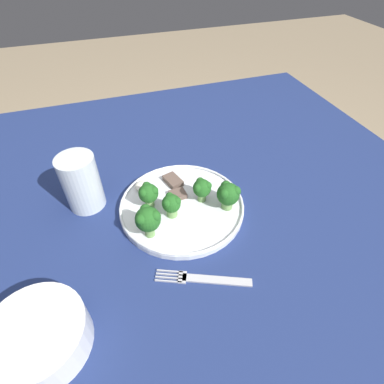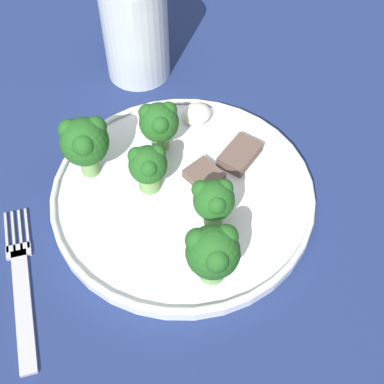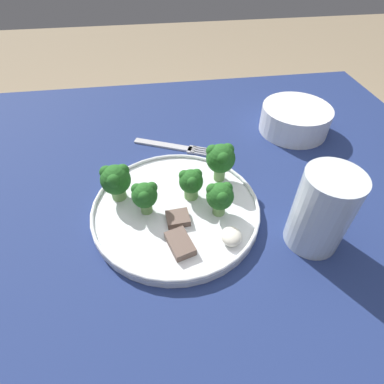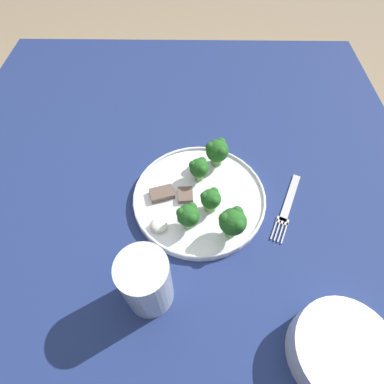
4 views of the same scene
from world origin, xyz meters
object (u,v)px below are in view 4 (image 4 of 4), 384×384
(fork, at_px, (287,206))
(drinking_glass, at_px, (147,284))
(dinner_plate, at_px, (199,197))
(cream_bowl, at_px, (340,352))

(fork, relative_size, drinking_glass, 1.31)
(fork, height_order, drinking_glass, drinking_glass)
(dinner_plate, distance_m, fork, 0.18)
(dinner_plate, relative_size, cream_bowl, 1.85)
(fork, relative_size, cream_bowl, 1.13)
(fork, xyz_separation_m, cream_bowl, (-0.03, 0.27, 0.02))
(dinner_plate, height_order, fork, dinner_plate)
(dinner_plate, distance_m, cream_bowl, 0.35)
(drinking_glass, bearing_deg, dinner_plate, -112.91)
(fork, bearing_deg, drinking_glass, 34.60)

